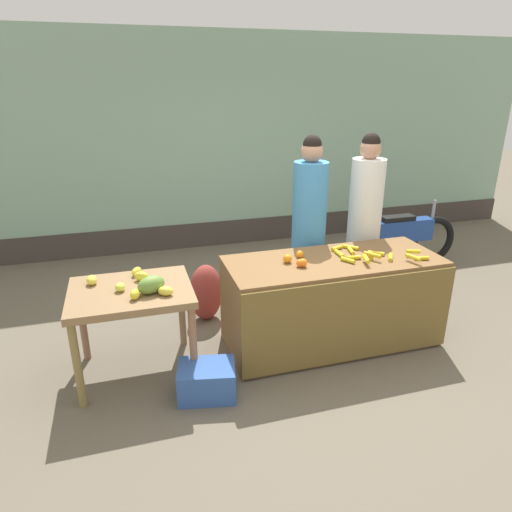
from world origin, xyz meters
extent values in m
plane|color=#665B4C|center=(0.00, 0.00, 0.00)|extent=(24.00, 24.00, 0.00)
cube|color=#8CB299|center=(0.00, 3.09, 1.48)|extent=(9.77, 0.20, 2.95)
cube|color=#3F3833|center=(0.00, 2.98, 0.18)|extent=(9.77, 0.04, 0.36)
cube|color=brown|center=(0.31, 0.00, 0.41)|extent=(1.93, 0.76, 0.82)
cube|color=brown|center=(0.31, -0.40, 0.41)|extent=(1.93, 0.03, 0.76)
cube|color=olive|center=(-1.45, 0.00, 0.74)|extent=(0.95, 0.76, 0.06)
cylinder|color=olive|center=(-1.88, -0.33, 0.35)|extent=(0.06, 0.06, 0.71)
cylinder|color=#946749|center=(-1.02, -0.33, 0.35)|extent=(0.06, 0.06, 0.71)
cylinder|color=#8D614C|center=(-1.88, 0.33, 0.35)|extent=(0.06, 0.06, 0.71)
cylinder|color=#8D6C50|center=(-1.02, 0.33, 0.35)|extent=(0.06, 0.06, 0.71)
cylinder|color=gold|center=(0.79, -0.14, 0.84)|extent=(0.11, 0.14, 0.04)
cylinder|color=gold|center=(0.54, 0.12, 0.84)|extent=(0.07, 0.15, 0.04)
cylinder|color=gold|center=(0.58, 0.20, 0.84)|extent=(0.13, 0.14, 0.04)
cylinder|color=gold|center=(0.47, -0.05, 0.84)|extent=(0.13, 0.06, 0.04)
cylinder|color=yellow|center=(0.40, 0.07, 0.84)|extent=(0.04, 0.15, 0.04)
cylinder|color=gold|center=(0.44, 0.21, 0.84)|extent=(0.13, 0.09, 0.04)
cylinder|color=gold|center=(0.73, -0.02, 0.84)|extent=(0.12, 0.11, 0.04)
cylinder|color=gold|center=(0.39, -0.10, 0.84)|extent=(0.10, 0.13, 0.04)
cylinder|color=gold|center=(0.65, -0.04, 0.84)|extent=(0.10, 0.16, 0.04)
cylinder|color=yellow|center=(1.04, -0.24, 0.84)|extent=(0.13, 0.07, 0.04)
cylinder|color=yellow|center=(0.52, -0.18, 0.87)|extent=(0.07, 0.15, 0.04)
cylinder|color=gold|center=(0.62, -0.11, 0.87)|extent=(0.12, 0.15, 0.04)
cylinder|color=gold|center=(1.02, -0.14, 0.87)|extent=(0.13, 0.08, 0.04)
cylinder|color=gold|center=(0.93, -0.27, 0.87)|extent=(0.08, 0.15, 0.04)
sphere|color=orange|center=(-0.03, -0.09, 0.86)|extent=(0.08, 0.08, 0.08)
sphere|color=orange|center=(-0.12, 0.04, 0.86)|extent=(0.08, 0.08, 0.08)
sphere|color=orange|center=(-0.04, -0.08, 0.86)|extent=(0.07, 0.07, 0.07)
sphere|color=orange|center=(0.03, 0.12, 0.86)|extent=(0.07, 0.07, 0.07)
ellipsoid|color=yellow|center=(-1.38, 0.26, 0.80)|extent=(0.12, 0.13, 0.07)
ellipsoid|color=#D6D745|center=(-1.34, -0.09, 0.81)|extent=(0.12, 0.14, 0.08)
ellipsoid|color=yellow|center=(-1.74, 0.18, 0.81)|extent=(0.08, 0.12, 0.08)
ellipsoid|color=yellow|center=(-1.42, -0.19, 0.81)|extent=(0.10, 0.12, 0.08)
ellipsoid|color=yellow|center=(-1.19, -0.19, 0.80)|extent=(0.14, 0.13, 0.07)
ellipsoid|color=yellow|center=(-1.35, 0.14, 0.81)|extent=(0.13, 0.11, 0.08)
ellipsoid|color=yellow|center=(-1.29, -0.07, 0.81)|extent=(0.14, 0.12, 0.08)
ellipsoid|color=#DADF48|center=(-1.52, -0.02, 0.80)|extent=(0.09, 0.11, 0.07)
ellipsoid|color=#DFD44A|center=(-1.29, -0.10, 0.81)|extent=(0.09, 0.10, 0.08)
ellipsoid|color=olive|center=(-1.29, -0.12, 0.84)|extent=(0.26, 0.22, 0.14)
cylinder|color=#33333D|center=(0.33, 0.63, 0.36)|extent=(0.29, 0.29, 0.71)
cylinder|color=#3F8CCC|center=(0.33, 0.63, 1.15)|extent=(0.34, 0.34, 0.87)
sphere|color=tan|center=(0.33, 0.63, 1.68)|extent=(0.21, 0.21, 0.21)
sphere|color=black|center=(0.33, 0.63, 1.75)|extent=(0.18, 0.18, 0.18)
cylinder|color=#33333D|center=(0.95, 0.63, 0.36)|extent=(0.29, 0.29, 0.71)
cylinder|color=white|center=(0.95, 0.63, 1.15)|extent=(0.34, 0.34, 0.87)
sphere|color=tan|center=(0.95, 0.63, 1.68)|extent=(0.21, 0.21, 0.21)
sphere|color=black|center=(0.95, 0.63, 1.75)|extent=(0.18, 0.18, 0.18)
torus|color=black|center=(2.47, 1.43, 0.33)|extent=(0.65, 0.09, 0.65)
torus|color=black|center=(1.52, 1.43, 0.33)|extent=(0.65, 0.09, 0.65)
cube|color=navy|center=(1.99, 1.43, 0.51)|extent=(0.80, 0.18, 0.28)
cube|color=black|center=(1.89, 1.43, 0.67)|extent=(0.44, 0.16, 0.08)
cylinder|color=gray|center=(2.42, 1.43, 0.68)|extent=(0.04, 0.04, 0.40)
cube|color=#3359A5|center=(-0.95, -0.47, 0.13)|extent=(0.50, 0.40, 0.26)
ellipsoid|color=maroon|center=(-0.72, 0.75, 0.30)|extent=(0.46, 0.44, 0.59)
camera|label=1|loc=(-1.43, -3.41, 2.30)|focal=31.99mm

